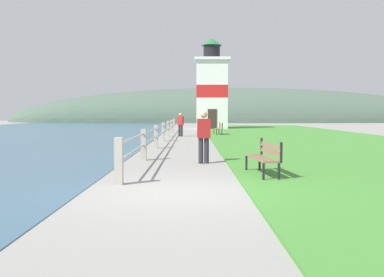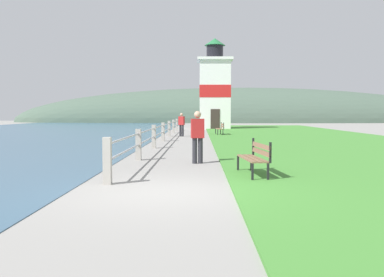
% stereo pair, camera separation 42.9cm
% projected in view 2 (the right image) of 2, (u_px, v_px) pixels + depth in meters
% --- Properties ---
extents(ground_plane, '(160.00, 160.00, 0.00)m').
position_uv_depth(ground_plane, '(162.00, 193.00, 8.70)').
color(ground_plane, gray).
extents(grass_verge, '(12.00, 54.38, 0.06)m').
position_uv_depth(grass_verge, '(306.00, 138.00, 26.66)').
color(grass_verge, '#428433').
rests_on(grass_verge, ground_plane).
extents(seawall_railing, '(0.18, 30.00, 1.07)m').
position_uv_depth(seawall_railing, '(163.00, 130.00, 24.56)').
color(seawall_railing, '#A8A399').
rests_on(seawall_railing, ground_plane).
extents(park_bench_near, '(0.66, 1.81, 0.94)m').
position_uv_depth(park_bench_near, '(255.00, 156.00, 10.82)').
color(park_bench_near, brown).
rests_on(park_bench_near, ground_plane).
extents(park_bench_midway, '(0.56, 1.82, 0.94)m').
position_uv_depth(park_bench_midway, '(220.00, 128.00, 31.12)').
color(park_bench_midway, brown).
rests_on(park_bench_midway, ground_plane).
extents(lighthouse, '(3.52, 3.52, 9.15)m').
position_uv_depth(lighthouse, '(215.00, 90.00, 43.39)').
color(lighthouse, white).
rests_on(lighthouse, ground_plane).
extents(person_strolling, '(0.44, 0.28, 1.68)m').
position_uv_depth(person_strolling, '(198.00, 135.00, 13.68)').
color(person_strolling, '#28282D').
rests_on(person_strolling, ground_plane).
extents(person_by_railing, '(0.45, 0.35, 1.62)m').
position_uv_depth(person_by_railing, '(182.00, 124.00, 29.46)').
color(person_by_railing, '#28282D').
rests_on(person_by_railing, ground_plane).
extents(distant_hillside, '(80.00, 16.00, 12.00)m').
position_uv_depth(distant_hillside, '(241.00, 122.00, 74.69)').
color(distant_hillside, '#475B4C').
rests_on(distant_hillside, ground_plane).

